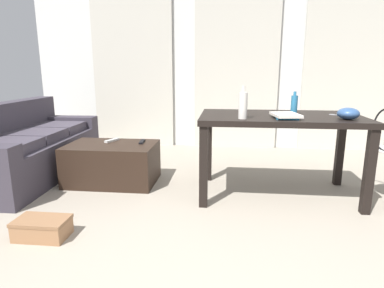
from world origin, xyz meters
name	(u,v)px	position (x,y,z in m)	size (l,w,h in m)	color
ground_plane	(238,200)	(0.00, 1.38, 0.00)	(8.55, 8.55, 0.00)	gray
wall_back	(236,59)	(0.00, 3.56, 1.31)	(6.08, 0.10, 2.62)	silver
curtains	(236,67)	(0.00, 3.48, 1.19)	(4.32, 0.03, 2.38)	beige
couch	(27,149)	(-2.30, 1.82, 0.31)	(0.82, 1.90, 0.81)	#38333D
coffee_table	(112,163)	(-1.30, 1.72, 0.21)	(0.90, 0.58, 0.41)	black
craft_table	(280,126)	(0.36, 1.56, 0.66)	(1.44, 0.81, 0.76)	black
bottle_near	(294,105)	(0.48, 1.61, 0.85)	(0.06, 0.06, 0.21)	teal
bottle_far	(243,105)	(0.01, 1.30, 0.87)	(0.07, 0.07, 0.27)	beige
bowl	(348,114)	(0.87, 1.35, 0.81)	(0.17, 0.17, 0.10)	#2D4C7A
book_stack	(286,116)	(0.37, 1.37, 0.78)	(0.24, 0.31, 0.04)	#1E668C
scissors	(337,115)	(0.86, 1.61, 0.76)	(0.10, 0.09, 0.00)	#9EA0A5
tv_remote_primary	(142,142)	(-1.00, 1.83, 0.42)	(0.04, 0.18, 0.02)	black
tv_remote_secondary	(112,140)	(-1.34, 1.85, 0.42)	(0.05, 0.19, 0.02)	#B7B7B2
shoebox	(42,228)	(-1.40, 0.54, 0.07)	(0.37, 0.22, 0.14)	#996B47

